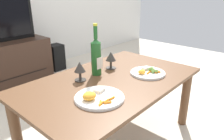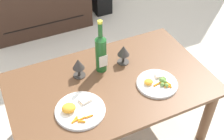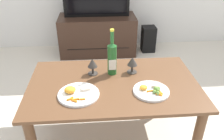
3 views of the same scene
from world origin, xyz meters
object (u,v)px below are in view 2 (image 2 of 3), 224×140
(tv_stand, at_px, (38,5))
(dinner_plate_right, at_px, (157,83))
(goblet_right, at_px, (123,52))
(dinner_plate_left, at_px, (79,110))
(dining_table, at_px, (111,92))
(goblet_left, at_px, (78,65))
(wine_bottle, at_px, (102,52))

(tv_stand, relative_size, dinner_plate_right, 4.04)
(goblet_right, height_order, dinner_plate_left, goblet_right)
(tv_stand, xyz_separation_m, goblet_right, (0.26, -1.51, 0.34))
(dining_table, relative_size, dinner_plate_left, 4.40)
(goblet_left, distance_m, goblet_right, 0.32)
(goblet_right, bearing_deg, dining_table, -137.95)
(goblet_left, bearing_deg, tv_stand, 87.49)
(tv_stand, distance_m, dinner_plate_right, 1.85)
(tv_stand, height_order, dinner_plate_right, dinner_plate_right)
(dining_table, distance_m, tv_stand, 1.66)
(goblet_right, relative_size, dinner_plate_right, 0.53)
(goblet_left, xyz_separation_m, dinner_plate_right, (0.42, -0.29, -0.08))
(tv_stand, bearing_deg, goblet_left, -92.51)
(dining_table, bearing_deg, tv_stand, 93.14)
(tv_stand, height_order, wine_bottle, wine_bottle)
(dining_table, height_order, dinner_plate_right, dinner_plate_right)
(dining_table, height_order, wine_bottle, wine_bottle)
(goblet_right, xyz_separation_m, dinner_plate_right, (0.10, -0.29, -0.08))
(wine_bottle, relative_size, dinner_plate_left, 1.29)
(wine_bottle, bearing_deg, tv_stand, 93.59)
(wine_bottle, height_order, goblet_left, wine_bottle)
(tv_stand, bearing_deg, dinner_plate_left, -95.58)
(goblet_left, bearing_deg, goblet_right, 0.00)
(dining_table, bearing_deg, dinner_plate_left, -152.82)
(dinner_plate_left, height_order, dinner_plate_right, dinner_plate_left)
(dinner_plate_left, bearing_deg, wine_bottle, 46.25)
(tv_stand, bearing_deg, dining_table, -86.86)
(goblet_left, bearing_deg, wine_bottle, -1.17)
(dinner_plate_right, bearing_deg, wine_bottle, 132.08)
(wine_bottle, bearing_deg, goblet_right, 1.17)
(dining_table, distance_m, wine_bottle, 0.27)
(dinner_plate_left, xyz_separation_m, dinner_plate_right, (0.53, -0.00, -0.00))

